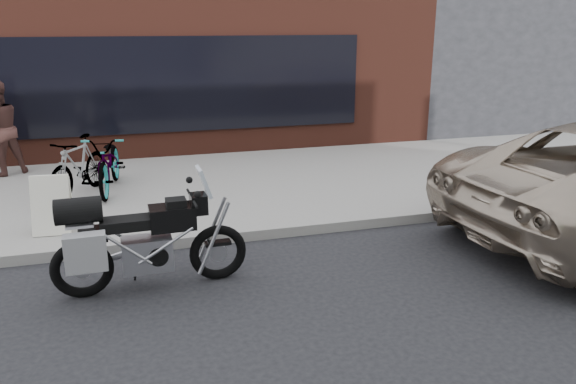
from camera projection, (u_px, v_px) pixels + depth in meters
near_sidewalk at (248, 179)px, 10.84m from camera, size 44.00×6.00×0.15m
storefront at (126, 48)px, 16.10m from camera, size 14.00×10.07×4.50m
neighbour_building at (490, 21)px, 19.08m from camera, size 10.00×10.00×6.00m
motorcycle at (138, 241)px, 6.34m from camera, size 2.23×0.76×1.41m
bicycle_front at (110, 162)px, 9.69m from camera, size 0.90×1.99×1.01m
bicycle_rear at (78, 166)px, 9.43m from camera, size 1.22×1.69×1.00m
sandwich_sign at (52, 203)px, 7.82m from camera, size 0.55×0.51×0.81m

